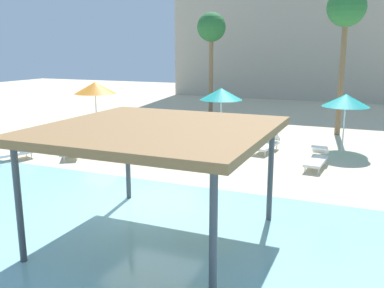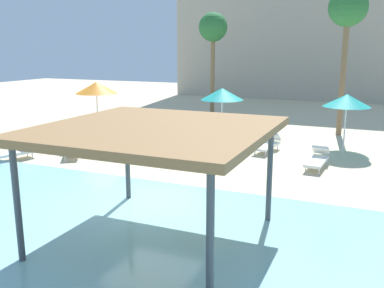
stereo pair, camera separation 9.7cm
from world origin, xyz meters
The scene contains 14 objects.
ground_plane centered at (0.00, 0.00, 0.00)m, with size 80.00×80.00×0.00m, color beige.
lagoon_water centered at (0.00, -5.25, 0.02)m, with size 44.00×13.50×0.04m, color #8CC6CC.
shade_pavilion centered at (1.47, -2.37, 2.55)m, with size 4.89×4.89×2.70m.
beach_umbrella_orange_1 centered at (-6.86, 6.96, 2.47)m, with size 2.05×2.05×2.76m.
beach_umbrella_teal_3 centered at (-0.75, 8.31, 2.29)m, with size 2.00×2.00×2.57m.
beach_umbrella_teal_4 centered at (4.76, 8.28, 2.25)m, with size 1.94×1.94×2.52m.
lounge_chair_0 centered at (-1.85, 5.41, 0.33)m, with size 0.77×1.94×0.74m.
lounge_chair_1 centered at (-5.57, 3.35, 0.33)m, with size 1.56×1.91×0.74m.
lounge_chair_2 centered at (-7.23, 1.92, 0.33)m, with size 1.27×1.98×0.74m.
lounge_chair_3 centered at (1.75, 7.30, 0.33)m, with size 0.85×1.96×0.74m.
lounge_chair_6 centered at (4.05, 5.54, 0.33)m, with size 0.72×1.93×0.74m.
palm_tree_0 centered at (-4.38, 16.63, 5.57)m, with size 1.90×1.90×6.70m.
palm_tree_2 centered at (4.24, 12.33, 6.13)m, with size 1.90×1.90×7.30m.
hotel_block_0 centered at (-1.68, 31.59, 8.32)m, with size 20.31×9.53×16.64m, color #B2A893.
Camera 2 is at (5.88, -10.57, 4.37)m, focal length 39.96 mm.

